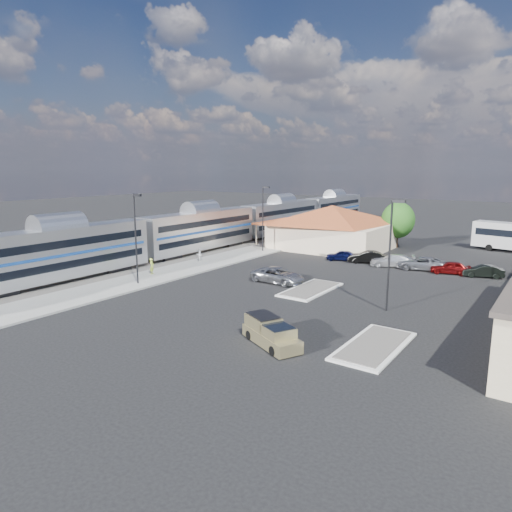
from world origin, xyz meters
The scene contains 22 objects.
ground centered at (0.00, 0.00, 0.00)m, with size 280.00×280.00×0.00m, color black.
railbed centered at (-21.00, 8.00, 0.06)m, with size 16.00×100.00×0.12m, color #4C4944.
platform centered at (-12.00, 6.00, 0.09)m, with size 5.50×92.00×0.18m, color gray.
passenger_train centered at (-18.00, 11.24, 2.87)m, with size 3.00×104.00×5.55m.
freight_cars centered at (-24.00, 10.79, 1.93)m, with size 2.80×46.00×4.00m.
station_depot centered at (-4.56, 24.00, 3.13)m, with size 18.35×12.24×6.20m.
traffic_island_south centered at (4.00, 2.00, 0.10)m, with size 3.30×7.50×0.21m.
traffic_island_north centered at (14.00, -8.00, 0.10)m, with size 3.30×7.50×0.21m.
lamp_plat_s centered at (-10.90, -6.00, 5.34)m, with size 1.08×0.25×9.00m.
lamp_plat_n centered at (-10.90, 16.00, 5.34)m, with size 1.08×0.25×9.00m.
lamp_lot centered at (12.10, 0.00, 5.34)m, with size 1.08×0.25×9.00m.
tree_depot centered at (3.00, 30.00, 4.02)m, with size 4.71×4.71×6.63m.
pickup_truck centered at (8.36, -11.52, 0.80)m, with size 5.15×3.75×1.68m.
suv centered at (-0.12, 2.67, 0.77)m, with size 2.56×5.54×1.54m, color #9C9EA4.
person_a centered at (-12.87, -2.43, 1.04)m, with size 0.62×0.41×1.71m, color #C2DD45.
person_b centered at (-13.49, 5.74, 0.99)m, with size 0.79×0.61×1.62m, color white.
parked_car_a centered at (0.40, 16.79, 0.65)m, with size 1.54×3.83×1.31m, color #0B0F38.
parked_car_b centered at (3.60, 17.09, 0.75)m, with size 1.58×4.53×1.49m, color black.
parked_car_c centered at (6.80, 16.79, 0.74)m, with size 2.06×5.07×1.47m, color silver.
parked_car_d centered at (10.00, 17.09, 0.75)m, with size 2.50×5.42×1.51m, color gray.
parked_car_e centered at (13.20, 16.79, 0.71)m, with size 1.67×4.15×1.41m, color maroon.
parked_car_f centered at (16.40, 17.09, 0.67)m, with size 1.42×4.06×1.34m, color black.
Camera 1 is at (23.67, -35.16, 11.38)m, focal length 32.00 mm.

